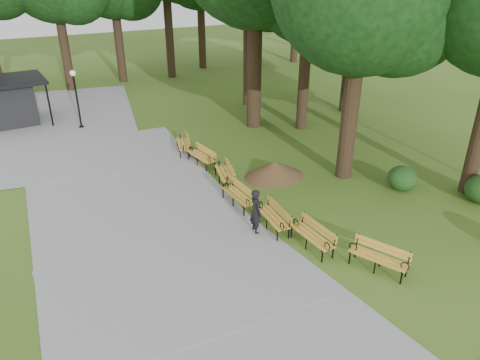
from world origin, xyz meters
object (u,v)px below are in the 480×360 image
person (256,211)px  bench_6 (183,144)px  bench_4 (224,173)px  lamp_post (75,87)px  dirt_mound (274,169)px  lawn_tree_5 (355,1)px  bench_2 (272,217)px  bench_1 (312,236)px  bench_0 (378,258)px  bench_5 (201,156)px  kiosk (3,102)px  bench_3 (238,196)px

person → bench_6: 8.05m
bench_4 → lamp_post: bearing=-144.0°
dirt_mound → lawn_tree_5: 12.44m
bench_2 → bench_1: bearing=22.4°
lawn_tree_5 → lamp_post: bearing=164.1°
bench_0 → bench_5: bearing=165.0°
bench_4 → bench_1: bearing=18.2°
kiosk → bench_6: (7.58, -8.70, -0.87)m
lamp_post → dirt_mound: lamp_post is taller
bench_6 → bench_3: bearing=14.6°
bench_4 → lawn_tree_5: size_ratio=0.21×
dirt_mound → bench_2: 4.28m
bench_1 → bench_5: size_ratio=1.00×
kiosk → lawn_tree_5: 20.93m
kiosk → bench_5: size_ratio=2.20×
bench_2 → bench_0: bearing=28.8°
bench_3 → bench_4: (0.40, 2.06, 0.00)m
bench_3 → bench_4: same height
bench_1 → bench_2: same height
person → dirt_mound: (2.93, 3.58, -0.49)m
bench_2 → person: bearing=-90.0°
dirt_mound → lawn_tree_5: lawn_tree_5 is taller
lamp_post → dirt_mound: size_ratio=1.43×
person → bench_1: (1.18, -1.68, -0.39)m
bench_3 → bench_1: bearing=10.7°
bench_0 → bench_6: size_ratio=1.00×
kiosk → bench_2: bearing=-68.9°
dirt_mound → bench_4: bench_4 is taller
bench_6 → bench_5: bearing=20.8°
lamp_post → bench_4: (4.21, -10.08, -1.91)m
kiosk → bench_5: 13.14m
bench_3 → bench_5: 4.23m
lawn_tree_5 → person: bearing=-140.5°
person → bench_6: person is taller
lamp_post → bench_4: 11.09m
kiosk → bench_6: kiosk is taller
lawn_tree_5 → bench_6: bearing=-171.5°
kiosk → lamp_post: lamp_post is taller
kiosk → lawn_tree_5: (19.02, -7.00, 5.21)m
kiosk → bench_2: size_ratio=2.20×
dirt_mound → bench_0: 7.22m
kiosk → bench_5: bearing=-57.7°
dirt_mound → lamp_post: bearing=121.5°
dirt_mound → bench_6: size_ratio=1.21×
person → bench_0: bearing=-142.2°
dirt_mound → bench_0: (-0.65, -7.19, 0.09)m
bench_1 → dirt_mound: bearing=158.8°
kiosk → bench_6: 11.58m
person → bench_3: (0.31, 1.95, -0.39)m
bench_2 → lawn_tree_5: size_ratio=0.21×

